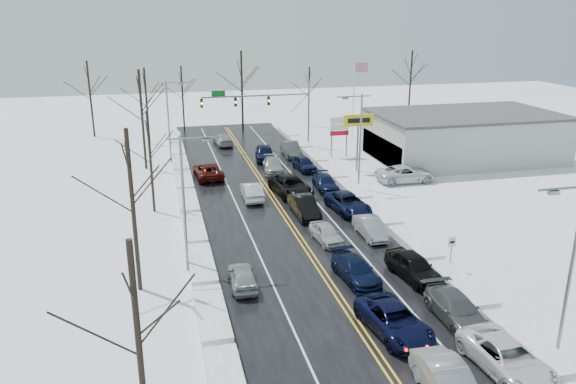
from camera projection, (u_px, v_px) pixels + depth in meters
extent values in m
plane|color=white|center=(298.00, 236.00, 42.36)|extent=(160.00, 160.00, 0.00)
cube|color=black|center=(292.00, 226.00, 44.21)|extent=(14.00, 84.00, 0.01)
cube|color=white|center=(195.00, 235.00, 42.54)|extent=(1.63, 72.00, 0.57)
cube|color=white|center=(382.00, 218.00, 45.89)|extent=(1.63, 72.00, 0.57)
cylinder|color=slate|center=(309.00, 114.00, 68.89)|extent=(0.24, 0.24, 8.00)
cylinder|color=slate|center=(256.00, 96.00, 66.68)|extent=(13.00, 0.18, 0.18)
cylinder|color=slate|center=(299.00, 103.00, 68.19)|extent=(2.33, 0.10, 2.33)
cube|color=#0C591E|center=(218.00, 94.00, 65.57)|extent=(1.60, 0.08, 0.70)
cube|color=black|center=(269.00, 101.00, 67.22)|extent=(0.32, 0.25, 1.05)
sphere|color=#3F0705|center=(269.00, 98.00, 66.97)|extent=(0.20, 0.20, 0.20)
sphere|color=orange|center=(269.00, 101.00, 67.07)|extent=(0.22, 0.22, 0.22)
sphere|color=black|center=(269.00, 103.00, 67.16)|extent=(0.20, 0.20, 0.20)
cube|color=black|center=(236.00, 102.00, 66.33)|extent=(0.32, 0.25, 1.05)
sphere|color=#3F0705|center=(236.00, 100.00, 66.09)|extent=(0.20, 0.20, 0.20)
sphere|color=orange|center=(236.00, 102.00, 66.19)|extent=(0.22, 0.22, 0.22)
sphere|color=black|center=(236.00, 105.00, 66.28)|extent=(0.20, 0.20, 0.20)
cube|color=black|center=(202.00, 103.00, 65.45)|extent=(0.32, 0.25, 1.05)
sphere|color=#3F0705|center=(202.00, 101.00, 65.21)|extent=(0.20, 0.20, 0.20)
sphere|color=orange|center=(202.00, 103.00, 65.30)|extent=(0.22, 0.22, 0.22)
sphere|color=black|center=(202.00, 106.00, 65.40)|extent=(0.20, 0.20, 0.20)
cylinder|color=slate|center=(357.00, 145.00, 58.61)|extent=(0.20, 0.20, 5.60)
cube|color=yellow|center=(358.00, 120.00, 57.80)|extent=(3.20, 0.30, 1.20)
cube|color=black|center=(359.00, 121.00, 57.64)|extent=(2.40, 0.04, 0.50)
cylinder|color=slate|center=(332.00, 140.00, 64.20)|extent=(0.16, 0.16, 4.00)
cylinder|color=slate|center=(347.00, 140.00, 64.60)|extent=(0.16, 0.16, 4.00)
cube|color=white|center=(340.00, 120.00, 63.69)|extent=(2.20, 0.22, 0.70)
cube|color=white|center=(339.00, 127.00, 63.94)|extent=(2.20, 0.22, 0.70)
cube|color=#AF0D1C|center=(339.00, 133.00, 64.15)|extent=(2.20, 0.22, 0.50)
cylinder|color=slate|center=(451.00, 255.00, 36.43)|extent=(0.08, 0.08, 2.20)
cube|color=white|center=(452.00, 242.00, 36.15)|extent=(0.55, 0.05, 0.70)
cube|color=black|center=(452.00, 242.00, 36.11)|extent=(0.35, 0.02, 0.15)
cylinder|color=silver|center=(353.00, 102.00, 71.86)|extent=(0.14, 0.14, 10.00)
cube|color=#A8A8A3|center=(464.00, 137.00, 63.52)|extent=(20.00, 12.00, 5.00)
cube|color=#262628|center=(381.00, 150.00, 61.61)|extent=(0.10, 11.00, 2.80)
cube|color=#3F3F42|center=(466.00, 114.00, 62.70)|extent=(20.40, 12.40, 0.30)
cylinder|color=slate|center=(570.00, 274.00, 26.19)|extent=(0.18, 0.18, 9.00)
cylinder|color=slate|center=(570.00, 188.00, 24.68)|extent=(3.20, 0.12, 0.12)
cube|color=slate|center=(554.00, 192.00, 24.56)|extent=(0.50, 0.25, 0.18)
cylinder|color=slate|center=(360.00, 143.00, 52.09)|extent=(0.18, 0.18, 9.00)
cylinder|color=slate|center=(354.00, 96.00, 50.58)|extent=(3.20, 0.12, 0.12)
cube|color=slate|center=(345.00, 98.00, 50.45)|extent=(0.50, 0.25, 0.18)
cylinder|color=slate|center=(184.00, 205.00, 35.40)|extent=(0.18, 0.18, 9.00)
cylinder|color=slate|center=(193.00, 138.00, 34.24)|extent=(3.20, 0.12, 0.12)
cube|color=slate|center=(206.00, 140.00, 34.46)|extent=(0.50, 0.25, 0.18)
cylinder|color=slate|center=(169.00, 123.00, 61.29)|extent=(0.18, 0.18, 9.00)
cylinder|color=slate|center=(174.00, 83.00, 60.13)|extent=(3.20, 0.12, 0.12)
cube|color=slate|center=(181.00, 84.00, 60.36)|extent=(0.50, 0.25, 0.18)
cylinder|color=#2D231C|center=(140.00, 356.00, 20.05)|extent=(0.24, 0.24, 9.00)
cylinder|color=#2D231C|center=(133.00, 212.00, 32.73)|extent=(0.27, 0.27, 10.00)
cylinder|color=#2D231C|center=(151.00, 163.00, 46.13)|extent=(0.23, 0.23, 8.50)
cylinder|color=#2D231C|center=(142.00, 120.00, 58.61)|extent=(0.28, 0.28, 10.50)
cylinder|color=#2D231C|center=(147.00, 106.00, 69.95)|extent=(0.25, 0.25, 9.50)
cylinder|color=#2D231C|center=(91.00, 99.00, 73.84)|extent=(0.27, 0.27, 10.00)
cylinder|color=#2D231C|center=(183.00, 99.00, 77.56)|extent=(0.24, 0.24, 9.00)
cylinder|color=#2D231C|center=(242.00, 92.00, 77.17)|extent=(0.29, 0.29, 11.00)
cylinder|color=#2D231C|center=(309.00, 97.00, 81.14)|extent=(0.23, 0.23, 8.50)
cylinder|color=#2D231C|center=(410.00, 86.00, 84.82)|extent=(0.28, 0.28, 10.50)
imported|color=black|center=(393.00, 332.00, 29.68)|extent=(3.12, 5.60, 1.48)
imported|color=black|center=(355.00, 280.00, 35.47)|extent=(2.36, 4.87, 1.37)
imported|color=#BABABC|center=(326.00, 242.00, 41.31)|extent=(1.96, 4.03, 1.33)
imported|color=black|center=(304.00, 215.00, 46.57)|extent=(1.78, 4.94, 1.62)
imported|color=black|center=(291.00, 195.00, 51.78)|extent=(3.49, 6.41, 1.70)
imported|color=gray|center=(273.00, 171.00, 59.16)|extent=(2.54, 4.99, 1.39)
imported|color=black|center=(265.00, 160.00, 63.61)|extent=(2.63, 5.19, 1.69)
imported|color=white|center=(506.00, 371.00, 26.48)|extent=(2.91, 5.58, 1.50)
imported|color=#444749|center=(455.00, 321.00, 30.81)|extent=(2.06, 5.01, 1.45)
imported|color=black|center=(413.00, 278.00, 35.68)|extent=(2.55, 4.98, 1.62)
imported|color=gray|center=(370.00, 236.00, 42.26)|extent=(1.50, 4.28, 1.41)
imported|color=black|center=(348.00, 211.00, 47.45)|extent=(3.03, 5.65, 1.51)
imported|color=black|center=(325.00, 189.00, 53.29)|extent=(2.09, 4.65, 1.32)
imported|color=black|center=(304.00, 170.00, 59.59)|extent=(2.10, 4.38, 1.44)
imported|color=#3F4244|center=(291.00, 156.00, 65.41)|extent=(1.92, 5.04, 1.64)
imported|color=silver|center=(252.00, 199.00, 50.53)|extent=(1.72, 4.62, 1.51)
imported|color=#440E09|center=(208.00, 178.00, 56.90)|extent=(2.91, 5.65, 1.52)
imported|color=#9A9BA1|center=(223.00, 145.00, 70.71)|extent=(2.31, 4.97, 1.41)
imported|color=#979A9F|center=(243.00, 286.00, 34.65)|extent=(1.71, 4.03, 1.36)
imported|color=silver|center=(406.00, 182.00, 55.64)|extent=(5.94, 2.74, 1.65)
imported|color=black|center=(416.00, 168.00, 60.43)|extent=(2.60, 5.50, 1.55)
imported|color=white|center=(373.00, 154.00, 66.42)|extent=(1.68, 3.96, 1.34)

